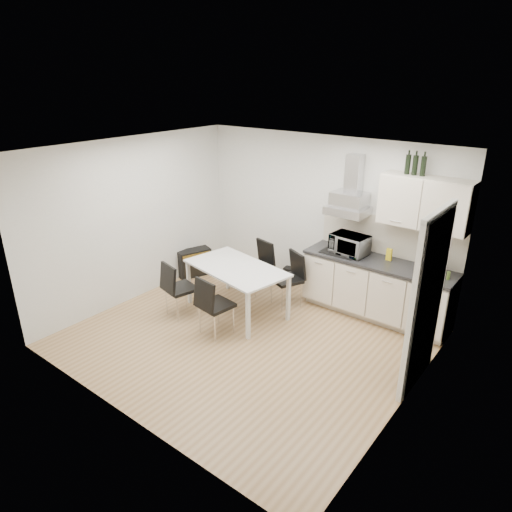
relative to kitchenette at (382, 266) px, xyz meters
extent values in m
plane|color=tan|center=(-1.19, -1.73, -0.83)|extent=(4.50, 4.50, 0.00)
cube|color=silver|center=(-1.19, 0.27, 0.47)|extent=(4.50, 0.10, 2.60)
cube|color=silver|center=(-1.19, -3.73, 0.47)|extent=(4.50, 0.10, 2.60)
cube|color=silver|center=(-3.44, -1.73, 0.47)|extent=(0.10, 4.00, 2.60)
cube|color=silver|center=(1.06, -1.73, 0.47)|extent=(0.10, 4.00, 2.60)
plane|color=white|center=(-1.19, -1.73, 1.77)|extent=(4.50, 4.50, 0.00)
cube|color=white|center=(1.02, -1.18, 0.22)|extent=(0.08, 1.04, 2.10)
cube|color=beige|center=(-0.04, 0.01, -0.78)|extent=(2.16, 0.52, 0.10)
cube|color=beige|center=(-0.04, -0.03, -0.35)|extent=(2.20, 0.60, 0.76)
cube|color=#28292B|center=(-0.04, -0.04, 0.07)|extent=(2.22, 0.64, 0.04)
cube|color=beige|center=(-0.04, 0.25, 0.38)|extent=(2.20, 0.02, 0.58)
cube|color=beige|center=(0.46, 0.09, 1.02)|extent=(1.20, 0.35, 0.70)
cube|color=silver|center=(-0.64, 0.05, 0.82)|extent=(0.60, 0.46, 0.30)
cube|color=silver|center=(-0.64, 0.16, 1.27)|extent=(0.22, 0.20, 0.55)
imported|color=silver|center=(-0.52, -0.05, 0.27)|extent=(0.56, 0.34, 0.37)
cube|color=yellow|center=(0.06, 0.07, 0.18)|extent=(0.08, 0.04, 0.18)
cylinder|color=brown|center=(0.89, -0.08, 0.14)|extent=(0.04, 0.04, 0.11)
cylinder|color=#4C6626|center=(0.95, -0.08, 0.14)|extent=(0.04, 0.04, 0.11)
cylinder|color=black|center=(0.16, 0.09, 1.53)|extent=(0.07, 0.07, 0.32)
cylinder|color=black|center=(0.26, 0.09, 1.53)|extent=(0.07, 0.07, 0.32)
cylinder|color=black|center=(0.37, 0.09, 1.53)|extent=(0.07, 0.07, 0.32)
cube|color=white|center=(-1.79, -1.20, -0.10)|extent=(1.69, 1.16, 0.03)
cube|color=white|center=(-2.58, -1.45, -0.47)|extent=(0.06, 0.06, 0.72)
cube|color=white|center=(-1.15, -1.72, -0.47)|extent=(0.06, 0.06, 0.72)
cube|color=white|center=(-2.44, -0.68, -0.47)|extent=(0.06, 0.06, 0.72)
cube|color=white|center=(-1.01, -0.94, -0.47)|extent=(0.06, 0.06, 0.72)
cube|color=black|center=(-3.29, -0.63, -0.58)|extent=(0.44, 0.65, 0.50)
cube|color=gold|center=(-3.16, -0.63, -0.40)|extent=(0.19, 0.51, 0.08)
cube|color=black|center=(-1.74, 0.17, -0.69)|extent=(0.19, 0.18, 0.29)
camera|label=1|loc=(2.32, -5.99, 2.65)|focal=32.00mm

